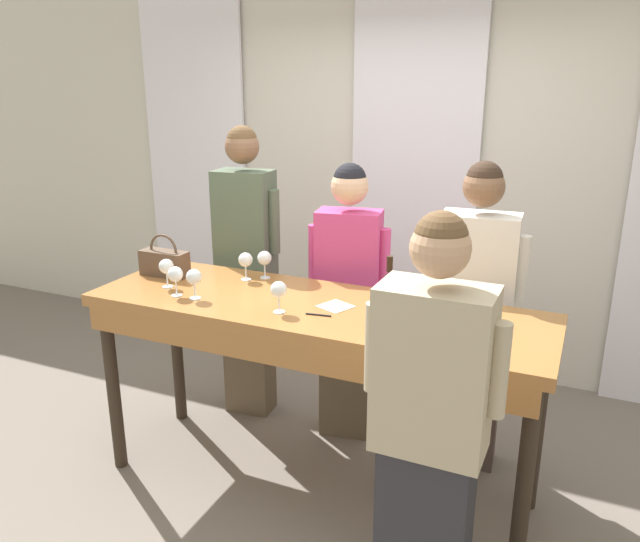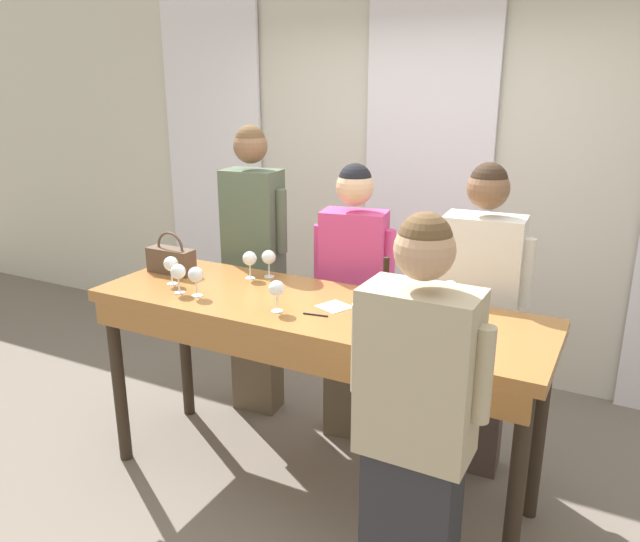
% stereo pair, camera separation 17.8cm
% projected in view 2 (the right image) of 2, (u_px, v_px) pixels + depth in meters
% --- Properties ---
extents(ground_plane, '(18.00, 18.00, 0.00)m').
position_uv_depth(ground_plane, '(314.00, 484.00, 3.37)').
color(ground_plane, '#70665B').
extents(wall_back, '(12.00, 0.06, 2.80)m').
position_uv_depth(wall_back, '(429.00, 180.00, 4.45)').
color(wall_back, beige).
rests_on(wall_back, ground_plane).
extents(curtain_panel_left, '(0.92, 0.03, 2.69)m').
position_uv_depth(curtain_panel_left, '(215.00, 172.00, 5.22)').
color(curtain_panel_left, white).
rests_on(curtain_panel_left, ground_plane).
extents(curtain_panel_center, '(0.92, 0.03, 2.69)m').
position_uv_depth(curtain_panel_center, '(426.00, 189.00, 4.41)').
color(curtain_panel_center, white).
rests_on(curtain_panel_center, ground_plane).
extents(tasting_bar, '(2.30, 0.72, 1.04)m').
position_uv_depth(tasting_bar, '(311.00, 327.00, 3.08)').
color(tasting_bar, '#9E6633').
rests_on(tasting_bar, ground_plane).
extents(wine_bottle, '(0.07, 0.07, 0.30)m').
position_uv_depth(wine_bottle, '(385.00, 298.00, 2.81)').
color(wine_bottle, black).
rests_on(wine_bottle, tasting_bar).
extents(handbag, '(0.28, 0.10, 0.24)m').
position_uv_depth(handbag, '(171.00, 259.00, 3.53)').
color(handbag, brown).
rests_on(handbag, tasting_bar).
extents(wine_glass_front_left, '(0.08, 0.08, 0.15)m').
position_uv_depth(wine_glass_front_left, '(178.00, 272.00, 3.19)').
color(wine_glass_front_left, white).
rests_on(wine_glass_front_left, tasting_bar).
extents(wine_glass_front_mid, '(0.08, 0.08, 0.15)m').
position_uv_depth(wine_glass_front_mid, '(250.00, 259.00, 3.42)').
color(wine_glass_front_mid, white).
rests_on(wine_glass_front_mid, tasting_bar).
extents(wine_glass_front_right, '(0.08, 0.08, 0.15)m').
position_uv_depth(wine_glass_front_right, '(196.00, 275.00, 3.14)').
color(wine_glass_front_right, white).
rests_on(wine_glass_front_right, tasting_bar).
extents(wine_glass_center_left, '(0.08, 0.08, 0.15)m').
position_uv_depth(wine_glass_center_left, '(171.00, 265.00, 3.32)').
color(wine_glass_center_left, white).
rests_on(wine_glass_center_left, tasting_bar).
extents(wine_glass_center_mid, '(0.08, 0.08, 0.15)m').
position_uv_depth(wine_glass_center_mid, '(424.00, 298.00, 2.81)').
color(wine_glass_center_mid, white).
rests_on(wine_glass_center_mid, tasting_bar).
extents(wine_glass_center_right, '(0.08, 0.08, 0.15)m').
position_uv_depth(wine_glass_center_right, '(450.00, 289.00, 2.93)').
color(wine_glass_center_right, white).
rests_on(wine_glass_center_right, tasting_bar).
extents(wine_glass_back_left, '(0.08, 0.08, 0.15)m').
position_uv_depth(wine_glass_back_left, '(277.00, 290.00, 2.93)').
color(wine_glass_back_left, white).
rests_on(wine_glass_back_left, tasting_bar).
extents(wine_glass_back_mid, '(0.08, 0.08, 0.15)m').
position_uv_depth(wine_glass_back_mid, '(269.00, 258.00, 3.44)').
color(wine_glass_back_mid, white).
rests_on(wine_glass_back_mid, tasting_bar).
extents(wine_glass_back_right, '(0.08, 0.08, 0.15)m').
position_uv_depth(wine_glass_back_right, '(395.00, 292.00, 2.90)').
color(wine_glass_back_right, white).
rests_on(wine_glass_back_right, tasting_bar).
extents(napkin, '(0.18, 0.18, 0.00)m').
position_uv_depth(napkin, '(334.00, 307.00, 3.02)').
color(napkin, white).
rests_on(napkin, tasting_bar).
extents(pen, '(0.12, 0.03, 0.01)m').
position_uv_depth(pen, '(316.00, 315.00, 2.91)').
color(pen, black).
rests_on(pen, tasting_bar).
extents(guest_olive_jacket, '(0.46, 0.25, 1.84)m').
position_uv_depth(guest_olive_jacket, '(254.00, 267.00, 3.88)').
color(guest_olive_jacket, brown).
rests_on(guest_olive_jacket, ground_plane).
extents(guest_pink_top, '(0.48, 0.27, 1.66)m').
position_uv_depth(guest_pink_top, '(353.00, 298.00, 3.61)').
color(guest_pink_top, brown).
rests_on(guest_pink_top, ground_plane).
extents(guest_cream_sweater, '(0.51, 0.25, 1.71)m').
position_uv_depth(guest_cream_sweater, '(478.00, 318.00, 3.29)').
color(guest_cream_sweater, '#473833').
rests_on(guest_cream_sweater, ground_plane).
extents(host_pouring, '(0.52, 0.24, 1.69)m').
position_uv_depth(host_pouring, '(415.00, 432.00, 2.27)').
color(host_pouring, '#28282D').
rests_on(host_pouring, ground_plane).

